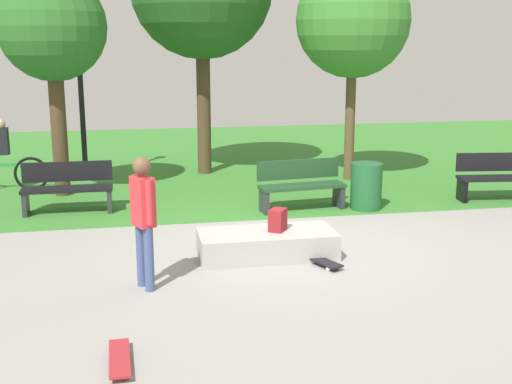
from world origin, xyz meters
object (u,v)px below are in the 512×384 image
at_px(park_bench_near_lamppost, 498,176).
at_px(park_bench_center_lawn, 301,184).
at_px(skateboard_by_ledge, 319,260).
at_px(tree_leaning_ash, 52,30).
at_px(skater_performing_trick, 143,213).
at_px(cyclist_on_bicycle, 3,160).
at_px(park_bench_far_right, 68,186).
at_px(backpack_on_ledge, 278,220).
at_px(concrete_ledge, 267,244).
at_px(tree_young_birch, 353,21).
at_px(lamp_post, 80,67).
at_px(skateboard_spare, 120,358).
at_px(trash_bin, 366,186).

height_order(park_bench_near_lamppost, park_bench_center_lawn, same).
relative_size(skateboard_by_ledge, tree_leaning_ash, 0.19).
distance_m(skater_performing_trick, cyclist_on_bicycle, 6.82).
bearing_deg(park_bench_far_right, cyclist_on_bicycle, 124.41).
bearing_deg(skater_performing_trick, backpack_on_ledge, 26.78).
bearing_deg(park_bench_near_lamppost, concrete_ledge, -153.49).
bearing_deg(park_bench_center_lawn, tree_young_birch, 54.58).
relative_size(park_bench_far_right, park_bench_center_lawn, 0.97).
relative_size(park_bench_far_right, lamp_post, 0.39).
height_order(skater_performing_trick, tree_leaning_ash, tree_leaning_ash).
relative_size(skateboard_spare, tree_leaning_ash, 0.18).
relative_size(skateboard_spare, trash_bin, 0.94).
bearing_deg(tree_young_birch, skateboard_spare, -122.00).
bearing_deg(park_bench_near_lamppost, skateboard_by_ledge, -145.89).
bearing_deg(lamp_post, backpack_on_ledge, -63.40).
bearing_deg(skateboard_by_ledge, park_bench_center_lawn, 80.40).
bearing_deg(lamp_post, cyclist_on_bicycle, -149.64).
height_order(skateboard_by_ledge, tree_leaning_ash, tree_leaning_ash).
relative_size(lamp_post, cyclist_on_bicycle, 2.24).
relative_size(concrete_ledge, skateboard_by_ledge, 2.43).
bearing_deg(skateboard_by_ledge, backpack_on_ledge, 134.07).
relative_size(skateboard_by_ledge, lamp_post, 0.20).
distance_m(skateboard_by_ledge, trash_bin, 3.34).
xyz_separation_m(backpack_on_ledge, cyclist_on_bicycle, (-4.69, 5.26, 0.10)).
distance_m(skateboard_by_ledge, tree_young_birch, 6.85).
bearing_deg(trash_bin, backpack_on_ledge, -133.18).
height_order(park_bench_near_lamppost, lamp_post, lamp_post).
relative_size(skateboard_spare, park_bench_far_right, 0.50).
distance_m(tree_leaning_ash, cyclist_on_bicycle, 2.99).
xyz_separation_m(skateboard_spare, tree_leaning_ash, (-1.22, 7.52, 3.20)).
xyz_separation_m(park_bench_near_lamppost, trash_bin, (-2.78, -0.20, -0.05)).
bearing_deg(tree_young_birch, park_bench_far_right, -162.43).
height_order(concrete_ledge, park_bench_far_right, park_bench_far_right).
distance_m(tree_young_birch, cyclist_on_bicycle, 7.96).
xyz_separation_m(concrete_ledge, backpack_on_ledge, (0.16, 0.03, 0.35)).
height_order(tree_young_birch, trash_bin, tree_young_birch).
bearing_deg(trash_bin, park_bench_near_lamppost, 4.01).
bearing_deg(lamp_post, park_bench_far_right, -92.10).
height_order(park_bench_center_lawn, lamp_post, lamp_post).
height_order(tree_leaning_ash, tree_young_birch, tree_young_birch).
bearing_deg(trash_bin, skateboard_by_ledge, -121.00).
distance_m(skater_performing_trick, park_bench_far_right, 4.30).
xyz_separation_m(park_bench_near_lamppost, tree_young_birch, (-2.24, 2.45, 2.98)).
bearing_deg(concrete_ledge, skateboard_spare, -125.05).
bearing_deg(park_bench_center_lawn, park_bench_far_right, 172.34).
bearing_deg(tree_young_birch, concrete_ledge, -120.12).
distance_m(skateboard_spare, park_bench_far_right, 6.16).
relative_size(park_bench_center_lawn, cyclist_on_bicycle, 0.90).
height_order(skateboard_by_ledge, park_bench_center_lawn, park_bench_center_lawn).
distance_m(skater_performing_trick, skateboard_by_ledge, 2.62).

